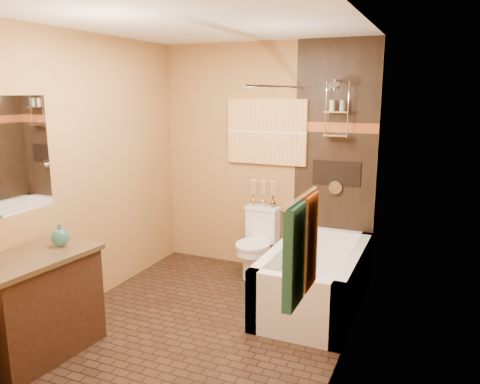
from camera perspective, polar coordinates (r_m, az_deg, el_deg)
The scene contains 22 objects.
floor at distance 4.24m, azimuth -4.58°, elevation -15.70°, with size 3.00×3.00×0.00m, color black.
wall_left at distance 4.51m, azimuth -18.46°, elevation 2.23°, with size 0.02×3.00×2.50m, color #AA7B42.
wall_right at distance 3.43m, azimuth 13.07°, elevation -0.43°, with size 0.02×3.00×2.50m, color #AA7B42.
wall_back at distance 5.17m, azimuth 3.03°, elevation 4.04°, with size 2.40×0.02×2.50m, color #AA7B42.
wall_front at distance 2.64m, azimuth -20.59°, elevation -4.67°, with size 2.40×0.02×2.50m, color #AA7B42.
ceiling at distance 3.79m, azimuth -5.25°, elevation 20.04°, with size 3.00×3.00×0.00m, color silver.
alcove_tile_back at distance 4.94m, azimuth 11.44°, elevation 3.45°, with size 0.85×0.01×2.50m, color black.
alcove_tile_right at distance 4.15m, azimuth 14.83°, elevation 1.65°, with size 0.01×1.50×2.50m, color black.
mosaic_band_back at distance 4.89m, azimuth 11.60°, elevation 7.72°, with size 0.85×0.01×0.10m, color maroon.
mosaic_band_right at distance 4.11m, azimuth 14.98°, elevation 6.75°, with size 0.01×1.50×0.10m, color maroon.
alcove_niche at distance 4.95m, azimuth 11.66°, elevation 2.27°, with size 0.50×0.01×0.25m, color black.
shower_fixtures at distance 4.79m, azimuth 11.66°, elevation 8.17°, with size 0.24×0.33×1.16m.
curtain_rod at distance 4.28m, azimuth 4.68°, elevation 12.68°, with size 0.03×0.03×1.55m, color silver.
towel_bar at distance 2.39m, azimuth 7.45°, elevation -0.69°, with size 0.02×0.02×0.55m, color silver.
towel_teal at distance 2.35m, azimuth 6.61°, elevation -7.81°, with size 0.05×0.22×0.52m, color #1F5F68.
towel_rust at distance 2.58m, azimuth 8.31°, elevation -5.97°, with size 0.05×0.22×0.52m, color brown.
sunset_painting at distance 5.10m, azimuth 3.26°, elevation 7.33°, with size 0.90×0.04×0.70m, color orange.
bathtub at distance 4.52m, azimuth 9.17°, elevation -10.89°, with size 0.80×1.50×0.55m.
toilet at distance 5.11m, azimuth 2.12°, elevation -6.16°, with size 0.39×0.57×0.74m.
vanity at distance 3.94m, azimuth -23.54°, elevation -12.49°, with size 0.64×0.95×0.80m.
teal_bottle at distance 3.89m, azimuth -21.10°, elevation -4.92°, with size 0.14×0.14×0.22m, color #256F6A, non-canonical shape.
bud_vases at distance 5.12m, azimuth 2.84°, elevation -0.08°, with size 0.29×0.06×0.29m.
Camera 1 is at (1.79, -3.29, 1.98)m, focal length 35.00 mm.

